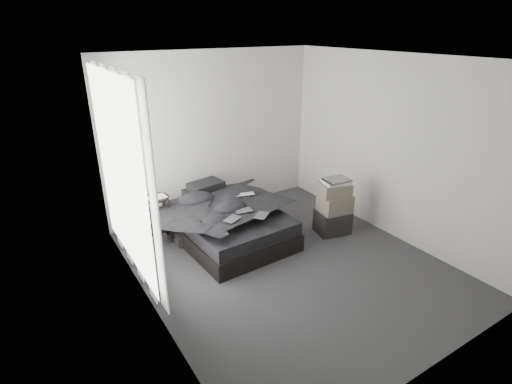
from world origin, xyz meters
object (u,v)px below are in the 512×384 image
laptop (245,192)px  box_lower (332,222)px  side_stand (158,219)px  bed (229,231)px

laptop → box_lower: (1.10, -0.72, -0.48)m
laptop → side_stand: 1.32m
bed → side_stand: side_stand is taller
bed → side_stand: (-0.88, 0.49, 0.22)m
box_lower → side_stand: bearing=153.4°
bed → side_stand: bearing=148.2°
bed → box_lower: (1.43, -0.66, 0.05)m
side_stand → box_lower: side_stand is taller
bed → laptop: size_ratio=6.24×
side_stand → box_lower: 2.59m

